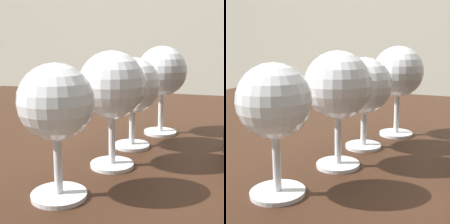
% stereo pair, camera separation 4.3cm
% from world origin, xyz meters
% --- Properties ---
extents(dining_table, '(1.42, 0.89, 0.70)m').
position_xyz_m(dining_table, '(0.00, 0.00, 0.62)').
color(dining_table, '#382114').
rests_on(dining_table, ground_plane).
extents(wine_glass_merlot, '(0.08, 0.08, 0.14)m').
position_xyz_m(wine_glass_merlot, '(-0.08, -0.33, 0.80)').
color(wine_glass_merlot, white).
rests_on(wine_glass_merlot, dining_table).
extents(wine_glass_chardonnay, '(0.09, 0.09, 0.15)m').
position_xyz_m(wine_glass_chardonnay, '(-0.06, -0.22, 0.81)').
color(wine_glass_chardonnay, white).
rests_on(wine_glass_chardonnay, dining_table).
extents(wine_glass_amber, '(0.09, 0.09, 0.14)m').
position_xyz_m(wine_glass_amber, '(-0.05, -0.13, 0.80)').
color(wine_glass_amber, white).
rests_on(wine_glass_amber, dining_table).
extents(wine_glass_white, '(0.09, 0.09, 0.16)m').
position_xyz_m(wine_glass_white, '(-0.02, -0.04, 0.81)').
color(wine_glass_white, white).
rests_on(wine_glass_white, dining_table).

